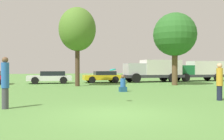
{
  "coord_description": "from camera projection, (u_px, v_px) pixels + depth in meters",
  "views": [
    {
      "loc": [
        -2.48,
        -7.9,
        1.51
      ],
      "look_at": [
        1.08,
        3.86,
        1.4
      ],
      "focal_mm": 40.86,
      "sensor_mm": 36.0,
      "label": 1
    }
  ],
  "objects": [
    {
      "name": "ground_plane",
      "position": [
        115.0,
        114.0,
        8.3
      ],
      "size": [
        120.0,
        120.0,
        0.0
      ],
      "primitive_type": "plane",
      "color": "#54843D"
    },
    {
      "name": "person_thrower",
      "position": [
        5.0,
        82.0,
        9.34
      ],
      "size": [
        0.28,
        0.28,
        1.92
      ],
      "rotation": [
        0.0,
        0.0,
        -0.03
      ],
      "color": "#3F3F47",
      "rests_on": "ground"
    },
    {
      "name": "person_catcher",
      "position": [
        220.0,
        81.0,
        11.77
      ],
      "size": [
        0.29,
        0.29,
        1.72
      ],
      "rotation": [
        0.0,
        0.0,
        3.11
      ],
      "color": "#191E33",
      "rests_on": "ground"
    },
    {
      "name": "frisbee",
      "position": [
        113.0,
        70.0,
        10.84
      ],
      "size": [
        0.28,
        0.27,
        0.11
      ],
      "color": "#19B2D8"
    },
    {
      "name": "bystander_sitting",
      "position": [
        123.0,
        85.0,
        16.09
      ],
      "size": [
        0.45,
        0.37,
        1.06
      ],
      "color": "navy",
      "rests_on": "ground"
    },
    {
      "name": "tree_1",
      "position": [
        77.0,
        30.0,
        20.98
      ],
      "size": [
        3.06,
        3.06,
        6.5
      ],
      "color": "#473323",
      "rests_on": "ground"
    },
    {
      "name": "tree_2",
      "position": [
        175.0,
        35.0,
        22.22
      ],
      "size": [
        3.78,
        3.78,
        6.32
      ],
      "color": "brown",
      "rests_on": "ground"
    },
    {
      "name": "parked_car_white",
      "position": [
        50.0,
        77.0,
        24.62
      ],
      "size": [
        4.24,
        2.14,
        1.18
      ],
      "rotation": [
        0.0,
        0.0,
        3.1
      ],
      "color": "silver",
      "rests_on": "ground"
    },
    {
      "name": "parked_car_yellow",
      "position": [
        103.0,
        76.0,
        26.0
      ],
      "size": [
        3.88,
        2.08,
        1.18
      ],
      "rotation": [
        0.0,
        0.0,
        3.1
      ],
      "color": "gold",
      "rests_on": "ground"
    },
    {
      "name": "delivery_truck_silver",
      "position": [
        153.0,
        70.0,
        27.26
      ],
      "size": [
        6.57,
        2.65,
        2.35
      ],
      "rotation": [
        0.0,
        0.0,
        3.1
      ],
      "color": "#2D2D33",
      "rests_on": "ground"
    },
    {
      "name": "delivery_truck_green",
      "position": [
        200.0,
        70.0,
        29.13
      ],
      "size": [
        6.5,
        2.41,
        2.27
      ],
      "rotation": [
        0.0,
        0.0,
        3.1
      ],
      "color": "#2D2D33",
      "rests_on": "ground"
    }
  ]
}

